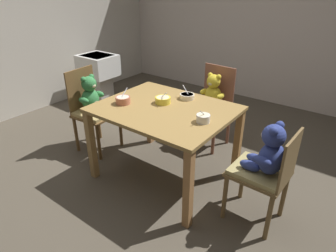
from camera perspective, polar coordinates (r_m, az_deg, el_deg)
ground_plane at (r=2.98m, az=-0.58°, el=-9.74°), size 5.20×5.20×0.04m
wall_rear at (r=4.71m, az=19.87°, el=20.11°), size 5.20×0.08×2.65m
wall_left at (r=4.47m, az=-29.33°, el=18.09°), size 0.08×5.20×2.65m
dining_table at (r=2.65m, az=-0.65°, el=1.56°), size 1.18×0.94×0.73m
teddy_chair_near_left at (r=3.28m, az=-14.53°, el=4.43°), size 0.43×0.45×0.91m
teddy_chair_near_right at (r=2.28m, az=18.65°, el=-6.52°), size 0.43×0.39×0.87m
teddy_chair_far_center at (r=3.33m, az=8.50°, el=5.14°), size 0.44×0.40×0.90m
porridge_bowl_yellow_center at (r=2.69m, az=-1.00°, el=5.08°), size 0.15×0.14×0.13m
porridge_bowl_white_near_right at (r=2.34m, az=6.85°, el=1.53°), size 0.11×0.12×0.12m
porridge_bowl_cream_far_center at (r=2.80m, az=3.73°, el=5.80°), size 0.14×0.14×0.11m
porridge_bowl_terracotta_near_left at (r=2.71m, az=-8.75°, el=5.03°), size 0.14×0.14×0.13m
sink_basin at (r=4.73m, az=-13.34°, el=10.34°), size 0.53×0.45×0.72m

